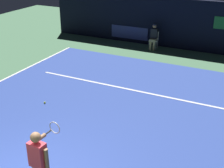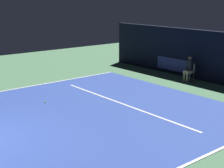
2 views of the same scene
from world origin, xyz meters
The scene contains 7 objects.
ground_plane centered at (0.00, 4.26, 0.00)m, with size 29.36×29.36×0.00m, color #4C7A56.
court_surface centered at (0.00, 4.26, 0.01)m, with size 10.07×10.52×0.01m, color #2D479E.
line_service centered at (0.00, 6.10, 0.01)m, with size 7.85×0.10×0.01m, color white.
back_wall centered at (0.00, 12.12, 1.30)m, with size 14.40×0.33×2.60m.
tennis_player centered at (0.61, 0.06, 0.99)m, with size 0.56×0.96×1.73m.
line_judge_on_chair centered at (-0.87, 11.37, 0.69)m, with size 0.47×0.55×1.32m.
tennis_ball centered at (-2.15, 3.71, 0.05)m, with size 0.07×0.07×0.07m, color #CCE033.
Camera 1 is at (4.35, -4.06, 5.18)m, focal length 50.78 mm.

